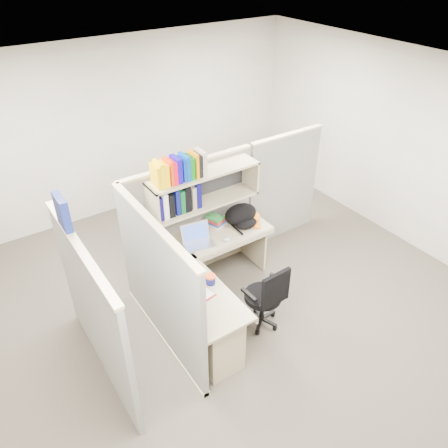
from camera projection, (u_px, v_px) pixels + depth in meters
ground at (230, 308)px, 5.41m from camera, size 6.00×6.00×0.00m
room_shell at (231, 195)px, 4.51m from camera, size 6.00×6.00×6.00m
cubicle at (182, 241)px, 5.05m from camera, size 3.79×1.84×1.95m
desk at (214, 309)px, 4.78m from camera, size 1.74×1.75×0.73m
laptop at (199, 237)px, 5.19m from camera, size 0.41×0.41×0.26m
backpack at (243, 216)px, 5.56m from camera, size 0.53×0.47×0.26m
orange_cap at (252, 217)px, 5.69m from camera, size 0.28×0.30×0.11m
snack_canister at (211, 279)px, 4.67m from camera, size 0.11×0.11×0.11m
tissue_box at (195, 309)px, 4.26m from camera, size 0.13×0.13×0.18m
mouse at (227, 239)px, 5.34m from camera, size 0.10×0.07×0.04m
paper_cup at (198, 231)px, 5.44m from camera, size 0.07×0.07×0.09m
book_stack at (215, 220)px, 5.61m from camera, size 0.25×0.29×0.12m
loose_paper at (199, 292)px, 4.59m from camera, size 0.25×0.31×0.00m
task_chair at (265, 306)px, 5.00m from camera, size 0.47×0.44×0.90m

